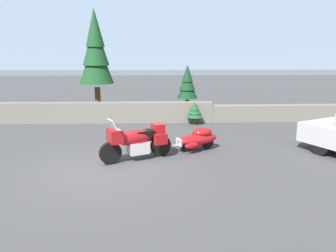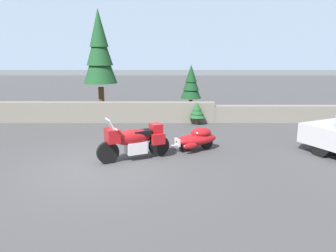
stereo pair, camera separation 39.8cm
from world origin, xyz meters
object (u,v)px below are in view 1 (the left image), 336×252
object	(u,v)px
touring_motorcycle	(136,140)
pine_tree_secondary	(187,83)
car_shaped_trailer	(198,138)
pine_tree_tall	(96,51)

from	to	relation	value
touring_motorcycle	pine_tree_secondary	bearing A→B (deg)	73.67
car_shaped_trailer	pine_tree_secondary	bearing A→B (deg)	87.75
car_shaped_trailer	pine_tree_tall	world-z (taller)	pine_tree_tall
pine_tree_secondary	car_shaped_trailer	bearing A→B (deg)	-92.25
touring_motorcycle	car_shaped_trailer	world-z (taller)	touring_motorcycle
touring_motorcycle	pine_tree_tall	xyz separation A→B (m)	(-2.33, 6.76, 2.70)
pine_tree_tall	pine_tree_secondary	bearing A→B (deg)	11.38
pine_tree_tall	pine_tree_secondary	size ratio (longest dim) A/B	2.03
touring_motorcycle	car_shaped_trailer	bearing A→B (deg)	26.02
car_shaped_trailer	pine_tree_tall	xyz separation A→B (m)	(-4.32, 5.79, 2.91)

